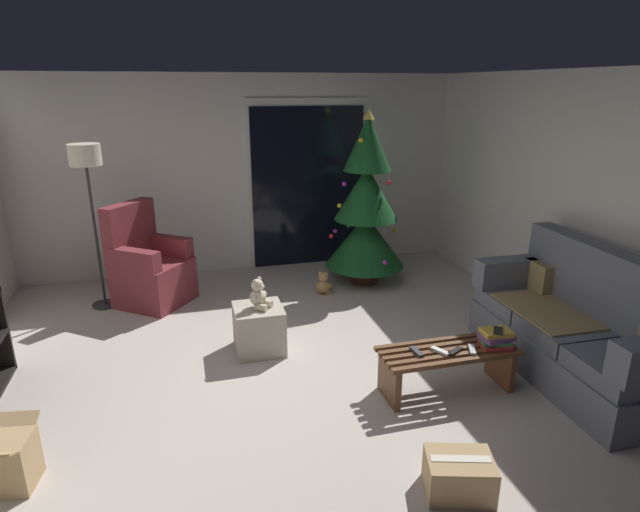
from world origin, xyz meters
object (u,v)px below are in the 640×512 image
(remote_graphite, at_px, (417,352))
(teddy_bear_honey_by_tree, at_px, (323,284))
(cardboard_box_taped_mid_floor, at_px, (459,475))
(remote_silver, at_px, (472,350))
(floor_lamp, at_px, (87,171))
(couch, at_px, (577,330))
(book_stack, at_px, (496,339))
(remote_white, at_px, (440,351))
(coffee_table, at_px, (447,363))
(remote_black, at_px, (455,351))
(ottoman, at_px, (259,329))
(armchair, at_px, (149,269))
(christmas_tree, at_px, (366,209))
(teddy_bear_cream, at_px, (259,295))
(cell_phone, at_px, (498,331))

(remote_graphite, distance_m, teddy_bear_honey_by_tree, 2.24)
(teddy_bear_honey_by_tree, height_order, cardboard_box_taped_mid_floor, teddy_bear_honey_by_tree)
(remote_silver, relative_size, floor_lamp, 0.09)
(couch, height_order, book_stack, couch)
(remote_white, relative_size, floor_lamp, 0.09)
(coffee_table, distance_m, remote_silver, 0.22)
(remote_black, distance_m, remote_silver, 0.14)
(couch, xyz_separation_m, ottoman, (-2.52, 1.10, -0.18))
(floor_lamp, bearing_deg, teddy_bear_honey_by_tree, -7.26)
(remote_graphite, relative_size, book_stack, 0.57)
(floor_lamp, relative_size, cardboard_box_taped_mid_floor, 3.86)
(couch, distance_m, armchair, 4.35)
(couch, xyz_separation_m, book_stack, (-0.80, -0.03, 0.04))
(book_stack, bearing_deg, coffee_table, 170.71)
(remote_graphite, height_order, ottoman, ottoman)
(remote_silver, xyz_separation_m, armchair, (-2.51, 2.59, 0.02))
(christmas_tree, bearing_deg, remote_graphite, -100.64)
(book_stack, bearing_deg, couch, 1.98)
(remote_silver, xyz_separation_m, floor_lamp, (-3.02, 2.62, 1.12))
(remote_black, height_order, remote_silver, same)
(coffee_table, distance_m, christmas_tree, 2.60)
(remote_black, distance_m, floor_lamp, 4.04)
(christmas_tree, bearing_deg, ottoman, -137.03)
(remote_white, bearing_deg, couch, 152.19)
(remote_white, xyz_separation_m, remote_silver, (0.25, -0.04, 0.00))
(remote_silver, relative_size, teddy_bear_honey_by_tree, 0.55)
(teddy_bear_cream, bearing_deg, remote_silver, -37.15)
(coffee_table, xyz_separation_m, remote_white, (-0.09, -0.04, 0.13))
(remote_black, relative_size, book_stack, 0.57)
(teddy_bear_honey_by_tree, bearing_deg, coffee_table, -79.64)
(armchair, relative_size, cardboard_box_taped_mid_floor, 2.44)
(couch, relative_size, coffee_table, 1.78)
(christmas_tree, distance_m, teddy_bear_cream, 2.14)
(couch, height_order, cell_phone, couch)
(couch, height_order, remote_black, couch)
(coffee_table, distance_m, ottoman, 1.71)
(cell_phone, distance_m, teddy_bear_cream, 2.06)
(floor_lamp, height_order, teddy_bear_cream, floor_lamp)
(ottoman, bearing_deg, cardboard_box_taped_mid_floor, -67.06)
(remote_black, distance_m, armchair, 3.50)
(armchair, distance_m, cardboard_box_taped_mid_floor, 4.02)
(remote_silver, xyz_separation_m, christmas_tree, (0.04, 2.58, 0.54))
(couch, height_order, cardboard_box_taped_mid_floor, couch)
(cell_phone, bearing_deg, floor_lamp, 174.53)
(teddy_bear_cream, bearing_deg, couch, -23.51)
(couch, bearing_deg, cell_phone, -177.05)
(remote_black, relative_size, cardboard_box_taped_mid_floor, 0.34)
(teddy_bear_honey_by_tree, bearing_deg, cardboard_box_taped_mid_floor, -90.92)
(armchair, xyz_separation_m, ottoman, (1.01, -1.45, -0.19))
(couch, distance_m, ottoman, 2.75)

